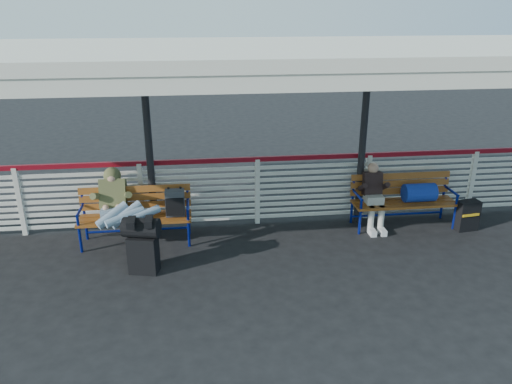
{
  "coord_description": "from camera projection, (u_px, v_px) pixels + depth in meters",
  "views": [
    {
      "loc": [
        -1.02,
        -6.24,
        3.72
      ],
      "look_at": [
        -0.13,
        1.0,
        0.94
      ],
      "focal_mm": 35.0,
      "sensor_mm": 36.0,
      "label": 1
    }
  ],
  "objects": [
    {
      "name": "fence",
      "position": [
        257.0,
        188.0,
        8.76
      ],
      "size": [
        12.08,
        0.08,
        1.24
      ],
      "color": "silver",
      "rests_on": "ground"
    },
    {
      "name": "companion_person",
      "position": [
        374.0,
        196.0,
        8.61
      ],
      "size": [
        0.32,
        0.66,
        1.15
      ],
      "color": "beige",
      "rests_on": "ground"
    },
    {
      "name": "traveler_man",
      "position": [
        122.0,
        210.0,
        7.7
      ],
      "size": [
        0.94,
        1.64,
        0.77
      ],
      "color": "#859FB4",
      "rests_on": "ground"
    },
    {
      "name": "suitcase_side",
      "position": [
        467.0,
        215.0,
        8.64
      ],
      "size": [
        0.41,
        0.28,
        0.53
      ],
      "rotation": [
        0.0,
        0.0,
        0.14
      ],
      "color": "black",
      "rests_on": "ground"
    },
    {
      "name": "ground",
      "position": [
        274.0,
        276.0,
        7.23
      ],
      "size": [
        60.0,
        60.0,
        0.0
      ],
      "primitive_type": "plane",
      "color": "black",
      "rests_on": "ground"
    },
    {
      "name": "bench_right",
      "position": [
        410.0,
        194.0,
        8.7
      ],
      "size": [
        1.8,
        0.56,
        0.92
      ],
      "color": "#91541C",
      "rests_on": "ground"
    },
    {
      "name": "luggage_stack",
      "position": [
        143.0,
        243.0,
        7.2
      ],
      "size": [
        0.57,
        0.4,
        0.86
      ],
      "rotation": [
        0.0,
        0.0,
        -0.23
      ],
      "color": "black",
      "rests_on": "ground"
    },
    {
      "name": "canopy",
      "position": [
        267.0,
        54.0,
        6.95
      ],
      "size": [
        12.6,
        3.6,
        3.16
      ],
      "color": "silver",
      "rests_on": "ground"
    },
    {
      "name": "bench_left",
      "position": [
        146.0,
        208.0,
        8.11
      ],
      "size": [
        1.8,
        0.56,
        0.92
      ],
      "color": "#91541C",
      "rests_on": "ground"
    }
  ]
}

